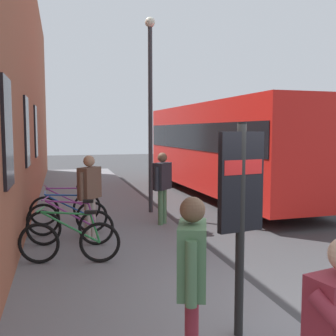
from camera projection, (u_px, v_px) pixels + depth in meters
name	position (u px, v px, depth m)	size (l,w,h in m)	color
ground	(202.00, 219.00, 10.99)	(60.00, 60.00, 0.00)	#38383A
sidewalk_pavement	(95.00, 208.00, 12.19)	(24.00, 3.50, 0.12)	slate
station_facade	(23.00, 84.00, 12.25)	(22.00, 0.65, 7.70)	#9E563D
bicycle_under_window	(70.00, 241.00, 6.92)	(0.55, 1.74, 0.97)	black
bicycle_end_of_row	(70.00, 226.00, 7.99)	(0.57, 1.74, 0.97)	black
bicycle_far_end	(68.00, 217.00, 8.85)	(0.48, 1.77, 0.97)	black
bicycle_nearest_sign	(66.00, 208.00, 9.90)	(0.52, 1.75, 0.97)	black
transit_info_sign	(241.00, 196.00, 4.37)	(0.18, 0.56, 2.40)	black
city_bus	(224.00, 145.00, 14.45)	(10.58, 2.91, 3.35)	red
pedestrian_near_bus	(90.00, 188.00, 8.38)	(0.56, 0.53, 1.79)	#B2A599
pedestrian_crossing_street	(162.00, 181.00, 9.75)	(0.54, 0.54, 1.77)	#4C724C
pedestrian_by_facade	(192.00, 271.00, 3.58)	(0.62, 0.40, 1.73)	maroon
street_lamp	(150.00, 99.00, 11.01)	(0.28, 0.28, 5.38)	#333338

